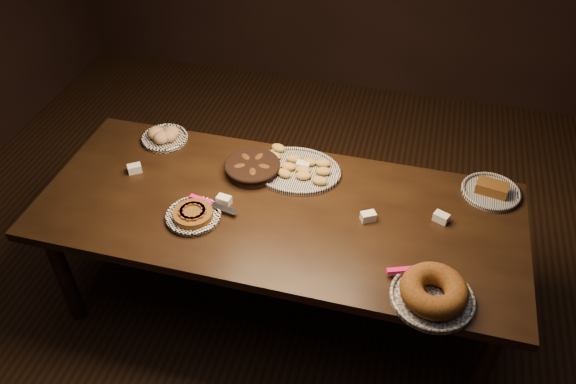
% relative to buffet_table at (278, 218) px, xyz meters
% --- Properties ---
extents(ground, '(5.00, 5.00, 0.00)m').
position_rel_buffet_table_xyz_m(ground, '(0.00, 0.00, -0.68)').
color(ground, black).
rests_on(ground, ground).
extents(buffet_table, '(2.40, 1.00, 0.75)m').
position_rel_buffet_table_xyz_m(buffet_table, '(0.00, 0.00, 0.00)').
color(buffet_table, black).
rests_on(buffet_table, ground).
extents(apple_tart_plate, '(0.34, 0.27, 0.05)m').
position_rel_buffet_table_xyz_m(apple_tart_plate, '(-0.38, -0.17, 0.09)').
color(apple_tart_plate, white).
rests_on(apple_tart_plate, buffet_table).
extents(madeleine_platter, '(0.47, 0.38, 0.05)m').
position_rel_buffet_table_xyz_m(madeleine_platter, '(0.02, 0.30, 0.09)').
color(madeleine_platter, black).
rests_on(madeleine_platter, buffet_table).
extents(bundt_cake_plate, '(0.38, 0.37, 0.11)m').
position_rel_buffet_table_xyz_m(bundt_cake_plate, '(0.78, -0.38, 0.12)').
color(bundt_cake_plate, black).
rests_on(bundt_cake_plate, buffet_table).
extents(croissant_basket, '(0.31, 0.31, 0.07)m').
position_rel_buffet_table_xyz_m(croissant_basket, '(-0.20, 0.22, 0.12)').
color(croissant_basket, black).
rests_on(croissant_basket, buffet_table).
extents(bread_roll_plate, '(0.26, 0.26, 0.08)m').
position_rel_buffet_table_xyz_m(bread_roll_plate, '(-0.77, 0.37, 0.11)').
color(bread_roll_plate, white).
rests_on(bread_roll_plate, buffet_table).
extents(loaf_plate, '(0.30, 0.30, 0.07)m').
position_rel_buffet_table_xyz_m(loaf_plate, '(1.02, 0.38, 0.09)').
color(loaf_plate, black).
rests_on(loaf_plate, buffet_table).
extents(tent_cards, '(1.68, 0.42, 0.04)m').
position_rel_buffet_table_xyz_m(tent_cards, '(0.04, 0.10, 0.10)').
color(tent_cards, white).
rests_on(tent_cards, buffet_table).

